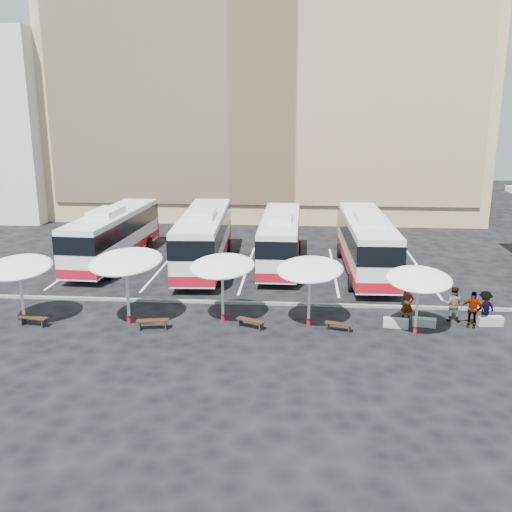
# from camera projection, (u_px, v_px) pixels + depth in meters

# --- Properties ---
(ground) EXTENTS (120.00, 120.00, 0.00)m
(ground) POSITION_uv_depth(u_px,v_px,m) (234.00, 307.00, 32.15)
(ground) COLOR black
(ground) RESTS_ON ground
(sandstone_building) EXTENTS (42.00, 18.25, 29.60)m
(sandstone_building) POSITION_uv_depth(u_px,v_px,m) (268.00, 90.00, 59.69)
(sandstone_building) COLOR tan
(sandstone_building) RESTS_ON ground
(curb_divider) EXTENTS (34.00, 0.25, 0.15)m
(curb_divider) POSITION_uv_depth(u_px,v_px,m) (235.00, 303.00, 32.61)
(curb_divider) COLOR black
(curb_divider) RESTS_ON ground
(bay_lines) EXTENTS (24.15, 12.00, 0.01)m
(bay_lines) POSITION_uv_depth(u_px,v_px,m) (247.00, 268.00, 39.86)
(bay_lines) COLOR white
(bay_lines) RESTS_ON ground
(bus_0) EXTENTS (3.51, 12.96, 4.07)m
(bus_0) POSITION_uv_depth(u_px,v_px,m) (113.00, 234.00, 40.95)
(bus_0) COLOR silver
(bus_0) RESTS_ON ground
(bus_1) EXTENTS (3.63, 13.48, 4.24)m
(bus_1) POSITION_uv_depth(u_px,v_px,m) (204.00, 237.00, 39.69)
(bus_1) COLOR silver
(bus_1) RESTS_ON ground
(bus_2) EXTENTS (2.91, 12.23, 3.88)m
(bus_2) POSITION_uv_depth(u_px,v_px,m) (280.00, 238.00, 40.17)
(bus_2) COLOR silver
(bus_2) RESTS_ON ground
(bus_3) EXTENTS (3.28, 13.16, 4.16)m
(bus_3) POSITION_uv_depth(u_px,v_px,m) (366.00, 242.00, 38.43)
(bus_3) COLOR silver
(bus_3) RESTS_ON ground
(sunshade_0) EXTENTS (3.55, 3.59, 3.54)m
(sunshade_0) POSITION_uv_depth(u_px,v_px,m) (19.00, 268.00, 28.96)
(sunshade_0) COLOR silver
(sunshade_0) RESTS_ON ground
(sunshade_1) EXTENTS (4.67, 4.70, 3.91)m
(sunshade_1) POSITION_uv_depth(u_px,v_px,m) (126.00, 262.00, 28.83)
(sunshade_1) COLOR silver
(sunshade_1) RESTS_ON ground
(sunshade_2) EXTENTS (4.15, 4.18, 3.52)m
(sunshade_2) POSITION_uv_depth(u_px,v_px,m) (222.00, 266.00, 29.24)
(sunshade_2) COLOR silver
(sunshade_2) RESTS_ON ground
(sunshade_3) EXTENTS (4.24, 4.27, 3.54)m
(sunshade_3) POSITION_uv_depth(u_px,v_px,m) (310.00, 270.00, 28.58)
(sunshade_3) COLOR silver
(sunshade_3) RESTS_ON ground
(sunshade_4) EXTENTS (3.19, 3.23, 3.32)m
(sunshade_4) POSITION_uv_depth(u_px,v_px,m) (419.00, 279.00, 27.60)
(sunshade_4) COLOR silver
(sunshade_4) RESTS_ON ground
(wood_bench_0) EXTENTS (1.60, 0.72, 0.48)m
(wood_bench_0) POSITION_uv_depth(u_px,v_px,m) (34.00, 319.00, 29.25)
(wood_bench_0) COLOR black
(wood_bench_0) RESTS_ON ground
(wood_bench_1) EXTENTS (1.68, 0.73, 0.50)m
(wood_bench_1) POSITION_uv_depth(u_px,v_px,m) (153.00, 322.00, 28.79)
(wood_bench_1) COLOR black
(wood_bench_1) RESTS_ON ground
(wood_bench_2) EXTENTS (1.55, 1.00, 0.47)m
(wood_bench_2) POSITION_uv_depth(u_px,v_px,m) (251.00, 322.00, 28.93)
(wood_bench_2) COLOR black
(wood_bench_2) RESTS_ON ground
(wood_bench_3) EXTENTS (1.42, 0.72, 0.42)m
(wood_bench_3) POSITION_uv_depth(u_px,v_px,m) (339.00, 325.00, 28.57)
(wood_bench_3) COLOR black
(wood_bench_3) RESTS_ON ground
(conc_bench_0) EXTENTS (1.31, 0.63, 0.47)m
(conc_bench_0) POSITION_uv_depth(u_px,v_px,m) (396.00, 323.00, 29.09)
(conc_bench_0) COLOR gray
(conc_bench_0) RESTS_ON ground
(conc_bench_1) EXTENTS (1.22, 0.59, 0.44)m
(conc_bench_1) POSITION_uv_depth(u_px,v_px,m) (424.00, 322.00, 29.22)
(conc_bench_1) COLOR gray
(conc_bench_1) RESTS_ON ground
(conc_bench_2) EXTENTS (1.30, 0.55, 0.47)m
(conc_bench_2) POSITION_uv_depth(u_px,v_px,m) (490.00, 321.00, 29.35)
(conc_bench_2) COLOR gray
(conc_bench_2) RESTS_ON ground
(passenger_0) EXTENTS (0.72, 0.50, 1.86)m
(passenger_0) POSITION_uv_depth(u_px,v_px,m) (407.00, 304.00, 29.74)
(passenger_0) COLOR black
(passenger_0) RESTS_ON ground
(passenger_1) EXTENTS (1.06, 0.93, 1.86)m
(passenger_1) POSITION_uv_depth(u_px,v_px,m) (453.00, 304.00, 29.80)
(passenger_1) COLOR black
(passenger_1) RESTS_ON ground
(passenger_2) EXTENTS (1.20, 0.82, 1.90)m
(passenger_2) POSITION_uv_depth(u_px,v_px,m) (472.00, 309.00, 28.97)
(passenger_2) COLOR black
(passenger_2) RESTS_ON ground
(passenger_3) EXTENTS (1.35, 1.07, 1.83)m
(passenger_3) POSITION_uv_depth(u_px,v_px,m) (484.00, 308.00, 29.24)
(passenger_3) COLOR black
(passenger_3) RESTS_ON ground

